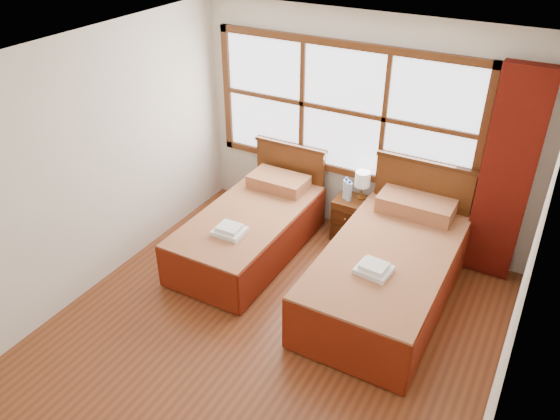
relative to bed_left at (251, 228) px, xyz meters
The scene contains 15 objects.
floor 1.51m from the bed_left, 54.12° to the right, with size 4.50×4.50×0.00m, color brown.
ceiling 2.73m from the bed_left, 54.12° to the right, with size 4.50×4.50×0.00m, color white.
wall_back 1.69m from the bed_left, 50.56° to the left, with size 4.00×4.00×0.00m, color silver.
wall_left 1.93m from the bed_left, 133.45° to the right, with size 4.50×4.50×0.00m, color silver.
wall_right 3.26m from the bed_left, 22.67° to the right, with size 4.50×4.50×0.00m, color silver.
window 1.69m from the bed_left, 58.74° to the left, with size 3.16×0.06×1.56m.
curtain 2.77m from the bed_left, 20.31° to the left, with size 0.50×0.16×2.30m, color #5A1109.
bed_left is the anchor object (origin of this frame).
bed_right 1.66m from the bed_left, ahead, with size 1.18×2.29×1.15m.
nightstand 1.21m from the bed_left, 41.39° to the left, with size 0.40×0.40×0.53m.
towels_left 0.56m from the bed_left, 85.46° to the right, with size 0.32×0.29×0.09m.
towels_right 1.75m from the bed_left, 16.54° to the right, with size 0.34×0.30×0.09m.
lamp 1.40m from the bed_left, 41.99° to the left, with size 0.18×0.18×0.34m.
bottle_near 1.19m from the bed_left, 44.35° to the left, with size 0.07×0.07×0.27m.
bottle_far 1.20m from the bed_left, 41.44° to the left, with size 0.07×0.07×0.26m.
Camera 1 is at (1.97, -3.22, 3.73)m, focal length 35.00 mm.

